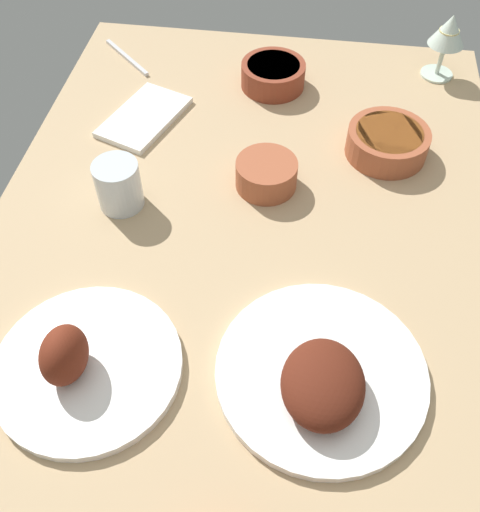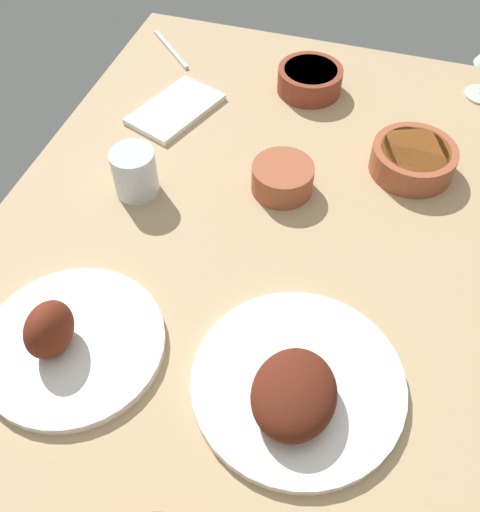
{
  "view_description": "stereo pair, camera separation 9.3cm",
  "coord_description": "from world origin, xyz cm",
  "px_view_note": "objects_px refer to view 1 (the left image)",
  "views": [
    {
      "loc": [
        -57.63,
        -8.27,
        78.3
      ],
      "look_at": [
        0.0,
        0.0,
        6.0
      ],
      "focal_mm": 40.42,
      "sensor_mm": 36.0,
      "label": 1
    },
    {
      "loc": [
        -55.58,
        -17.31,
        78.3
      ],
      "look_at": [
        0.0,
        0.0,
        6.0
      ],
      "focal_mm": 40.42,
      "sensor_mm": 36.0,
      "label": 2
    }
  ],
  "objects_px": {
    "wine_glass": "(449,33)",
    "water_tumbler": "(118,185)",
    "plate_far_side": "(322,377)",
    "bowl_soup": "(387,142)",
    "plate_center_main": "(82,363)",
    "bowl_potatoes": "(266,173)",
    "bowl_pasta": "(274,74)",
    "folded_napkin": "(144,117)",
    "fork_loose": "(127,57)"
  },
  "relations": [
    {
      "from": "plate_far_side",
      "to": "bowl_pasta",
      "type": "xyz_separation_m",
      "value": [
        0.7,
        0.14,
        0.01
      ]
    },
    {
      "from": "wine_glass",
      "to": "bowl_soup",
      "type": "bearing_deg",
      "value": 157.37
    },
    {
      "from": "bowl_soup",
      "to": "water_tumbler",
      "type": "xyz_separation_m",
      "value": [
        -0.2,
        0.47,
        0.02
      ]
    },
    {
      "from": "folded_napkin",
      "to": "plate_center_main",
      "type": "bearing_deg",
      "value": -174.45
    },
    {
      "from": "bowl_soup",
      "to": "wine_glass",
      "type": "bearing_deg",
      "value": -22.63
    },
    {
      "from": "water_tumbler",
      "to": "bowl_soup",
      "type": "bearing_deg",
      "value": -66.56
    },
    {
      "from": "bowl_pasta",
      "to": "water_tumbler",
      "type": "bearing_deg",
      "value": 149.54
    },
    {
      "from": "plate_center_main",
      "to": "bowl_pasta",
      "type": "relative_size",
      "value": 1.97
    },
    {
      "from": "bowl_pasta",
      "to": "water_tumbler",
      "type": "relative_size",
      "value": 1.54
    },
    {
      "from": "bowl_potatoes",
      "to": "wine_glass",
      "type": "distance_m",
      "value": 0.53
    },
    {
      "from": "water_tumbler",
      "to": "plate_far_side",
      "type": "bearing_deg",
      "value": -129.47
    },
    {
      "from": "plate_center_main",
      "to": "wine_glass",
      "type": "bearing_deg",
      "value": -33.95
    },
    {
      "from": "plate_center_main",
      "to": "water_tumbler",
      "type": "xyz_separation_m",
      "value": [
        0.33,
        0.04,
        0.02
      ]
    },
    {
      "from": "plate_far_side",
      "to": "wine_glass",
      "type": "distance_m",
      "value": 0.82
    },
    {
      "from": "plate_far_side",
      "to": "fork_loose",
      "type": "height_order",
      "value": "plate_far_side"
    },
    {
      "from": "bowl_pasta",
      "to": "wine_glass",
      "type": "height_order",
      "value": "wine_glass"
    },
    {
      "from": "plate_center_main",
      "to": "folded_napkin",
      "type": "height_order",
      "value": "plate_center_main"
    },
    {
      "from": "plate_center_main",
      "to": "bowl_soup",
      "type": "xyz_separation_m",
      "value": [
        0.53,
        -0.43,
        0.01
      ]
    },
    {
      "from": "folded_napkin",
      "to": "bowl_soup",
      "type": "bearing_deg",
      "value": -94.14
    },
    {
      "from": "wine_glass",
      "to": "folded_napkin",
      "type": "bearing_deg",
      "value": 112.14
    },
    {
      "from": "bowl_potatoes",
      "to": "bowl_pasta",
      "type": "bearing_deg",
      "value": 3.48
    },
    {
      "from": "fork_loose",
      "to": "bowl_pasta",
      "type": "bearing_deg",
      "value": 34.87
    },
    {
      "from": "bowl_potatoes",
      "to": "folded_napkin",
      "type": "bearing_deg",
      "value": 59.95
    },
    {
      "from": "bowl_soup",
      "to": "fork_loose",
      "type": "height_order",
      "value": "bowl_soup"
    },
    {
      "from": "wine_glass",
      "to": "water_tumbler",
      "type": "distance_m",
      "value": 0.76
    },
    {
      "from": "wine_glass",
      "to": "water_tumbler",
      "type": "xyz_separation_m",
      "value": [
        -0.48,
        0.58,
        -0.05
      ]
    },
    {
      "from": "bowl_potatoes",
      "to": "folded_napkin",
      "type": "distance_m",
      "value": 0.31
    },
    {
      "from": "bowl_pasta",
      "to": "folded_napkin",
      "type": "height_order",
      "value": "bowl_pasta"
    },
    {
      "from": "plate_far_side",
      "to": "fork_loose",
      "type": "distance_m",
      "value": 0.89
    },
    {
      "from": "wine_glass",
      "to": "plate_far_side",
      "type": "bearing_deg",
      "value": 164.82
    },
    {
      "from": "plate_far_side",
      "to": "wine_glass",
      "type": "relative_size",
      "value": 2.14
    },
    {
      "from": "plate_center_main",
      "to": "wine_glass",
      "type": "relative_size",
      "value": 1.92
    },
    {
      "from": "bowl_potatoes",
      "to": "bowl_soup",
      "type": "relative_size",
      "value": 0.72
    },
    {
      "from": "wine_glass",
      "to": "fork_loose",
      "type": "xyz_separation_m",
      "value": [
        -0.04,
        0.7,
        -0.1
      ]
    },
    {
      "from": "wine_glass",
      "to": "bowl_potatoes",
      "type": "bearing_deg",
      "value": 140.11
    },
    {
      "from": "bowl_potatoes",
      "to": "folded_napkin",
      "type": "relative_size",
      "value": 0.58
    },
    {
      "from": "fork_loose",
      "to": "bowl_potatoes",
      "type": "bearing_deg",
      "value": -1.21
    },
    {
      "from": "bowl_potatoes",
      "to": "fork_loose",
      "type": "relative_size",
      "value": 0.64
    },
    {
      "from": "plate_far_side",
      "to": "water_tumbler",
      "type": "bearing_deg",
      "value": 50.53
    },
    {
      "from": "plate_center_main",
      "to": "bowl_soup",
      "type": "relative_size",
      "value": 1.74
    },
    {
      "from": "plate_far_side",
      "to": "bowl_potatoes",
      "type": "xyz_separation_m",
      "value": [
        0.39,
        0.12,
        0.01
      ]
    },
    {
      "from": "plate_center_main",
      "to": "bowl_soup",
      "type": "bearing_deg",
      "value": -38.95
    },
    {
      "from": "bowl_soup",
      "to": "folded_napkin",
      "type": "distance_m",
      "value": 0.49
    },
    {
      "from": "plate_far_side",
      "to": "plate_center_main",
      "type": "relative_size",
      "value": 1.11
    },
    {
      "from": "bowl_potatoes",
      "to": "water_tumbler",
      "type": "height_order",
      "value": "water_tumbler"
    },
    {
      "from": "fork_loose",
      "to": "plate_center_main",
      "type": "bearing_deg",
      "value": -35.21
    },
    {
      "from": "plate_far_side",
      "to": "bowl_soup",
      "type": "bearing_deg",
      "value": -10.81
    },
    {
      "from": "plate_far_side",
      "to": "bowl_soup",
      "type": "relative_size",
      "value": 1.94
    },
    {
      "from": "bowl_soup",
      "to": "bowl_pasta",
      "type": "distance_m",
      "value": 0.3
    },
    {
      "from": "plate_far_side",
      "to": "fork_loose",
      "type": "bearing_deg",
      "value": 32.74
    }
  ]
}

